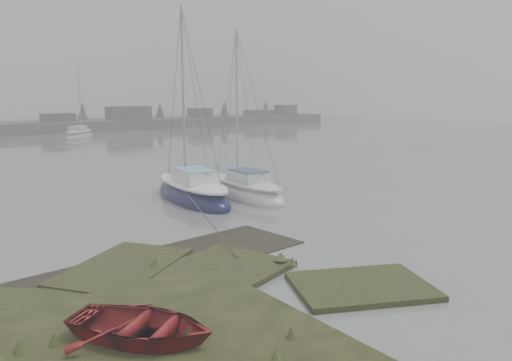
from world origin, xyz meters
name	(u,v)px	position (x,y,z in m)	size (l,w,h in m)	color
ground	(40,163)	(0.00, 30.00, 0.00)	(160.00, 160.00, 0.00)	slate
far_shoreline	(168,121)	(26.84, 61.90, 0.85)	(60.00, 8.00, 4.15)	#4C4F51
sailboat_main	(193,193)	(2.59, 11.98, 0.31)	(3.14, 7.22, 9.86)	#0D1034
sailboat_white	(246,191)	(5.07, 11.06, 0.27)	(2.55, 6.37, 8.78)	silver
sailboat_far_b	(79,135)	(9.29, 50.14, 0.28)	(5.76, 6.37, 9.16)	#A5A9AE
dinghy	(141,325)	(-5.43, -0.01, 0.53)	(2.16, 3.02, 0.63)	maroon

